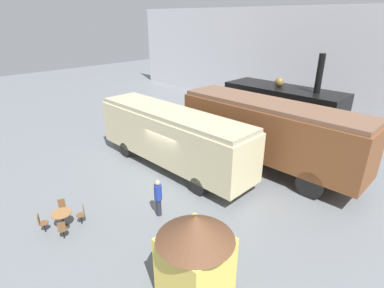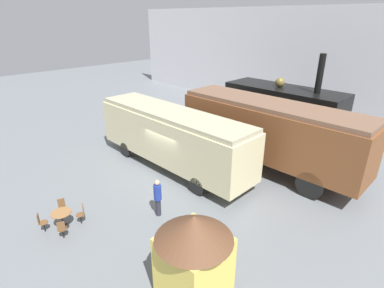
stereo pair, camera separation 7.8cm
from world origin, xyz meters
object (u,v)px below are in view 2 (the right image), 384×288
Objects in this scene: steam_locomotive at (282,109)px; passenger_coach_wooden at (269,129)px; cafe_table_near at (62,216)px; cafe_chair_0 at (62,228)px; ticket_kiosk at (194,253)px; passenger_coach_vintage at (172,135)px; visitor_person at (158,196)px.

steam_locomotive is 0.75× the size of passenger_coach_wooden.
steam_locomotive is at bearing 84.92° from cafe_table_near.
passenger_coach_wooden is at bearing 74.07° from cafe_table_near.
ticket_kiosk is at bearing -138.19° from cafe_chair_0.
steam_locomotive is 9.82× the size of cafe_table_near.
passenger_coach_wooden is 11.21m from cafe_table_near.
cafe_table_near is at bearing -95.08° from steam_locomotive.
passenger_coach_vintage is at bearing -54.11° from cafe_chair_0.
passenger_coach_vintage is 5.91× the size of visitor_person.
cafe_table_near is 6.45m from ticket_kiosk.
visitor_person is at bearing -86.04° from steam_locomotive.
cafe_table_near is at bearing 0.00° from cafe_chair_0.
cafe_chair_0 is at bearing -111.45° from visitor_person.
cafe_table_near is 0.94× the size of cafe_chair_0.
passenger_coach_wooden is 11.34m from cafe_chair_0.
steam_locomotive is 14.43m from ticket_kiosk.
passenger_coach_wooden is (1.69, -4.47, 0.10)m from steam_locomotive.
passenger_coach_wooden is 3.55× the size of ticket_kiosk.
steam_locomotive is 15.53m from cafe_chair_0.
passenger_coach_vintage is at bearing 130.64° from visitor_person.
passenger_coach_wooden reaches higher than passenger_coach_vintage.
visitor_person is at bearing 57.28° from cafe_table_near.
cafe_table_near is 0.78m from cafe_chair_0.
visitor_person is at bearing -88.16° from cafe_chair_0.
cafe_table_near is 0.27× the size of ticket_kiosk.
passenger_coach_wooden is at bearing -69.28° from steam_locomotive.
cafe_chair_0 is (-0.63, -15.42, -1.77)m from steam_locomotive.
ticket_kiosk is at bearing -71.01° from passenger_coach_wooden.
visitor_person is at bearing -49.36° from passenger_coach_vintage.
steam_locomotive is at bearing 109.56° from ticket_kiosk.
ticket_kiosk reaches higher than cafe_chair_0.
passenger_coach_wooden is 12.24× the size of cafe_chair_0.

